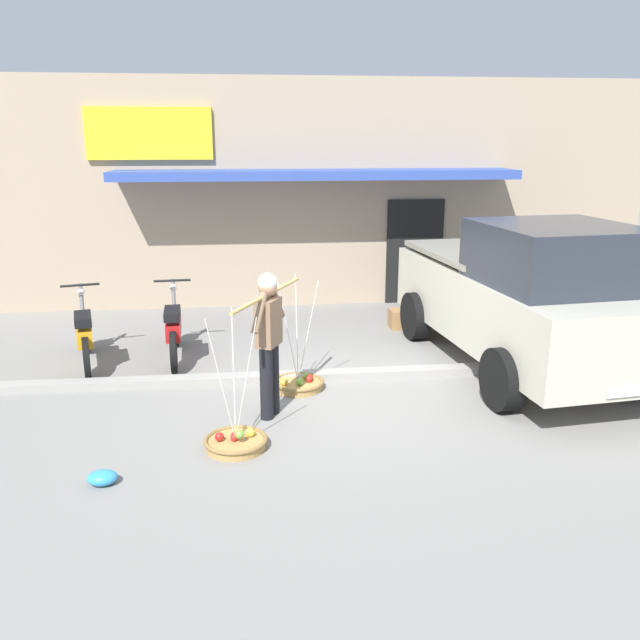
{
  "coord_description": "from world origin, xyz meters",
  "views": [
    {
      "loc": [
        -0.81,
        -7.48,
        3.12
      ],
      "look_at": [
        0.1,
        0.6,
        0.85
      ],
      "focal_mm": 36.63,
      "sensor_mm": 36.0,
      "label": 1
    }
  ],
  "objects": [
    {
      "name": "fruit_basket_left_side",
      "position": [
        -0.99,
        -1.22,
        0.08
      ],
      "size": [
        0.67,
        0.67,
        1.45
      ],
      "color": "#B2894C",
      "rests_on": "ground"
    },
    {
      "name": "storefront_building",
      "position": [
        0.46,
        7.25,
        2.1
      ],
      "size": [
        13.0,
        6.0,
        4.2
      ],
      "color": "tan",
      "rests_on": "ground"
    },
    {
      "name": "plastic_litter_bag",
      "position": [
        -2.22,
        -1.83,
        0.07
      ],
      "size": [
        0.28,
        0.22,
        0.14
      ],
      "primitive_type": "ellipsoid",
      "color": "#3393D1",
      "rests_on": "ground"
    },
    {
      "name": "fruit_vendor",
      "position": [
        -0.6,
        -0.43,
        0.98
      ],
      "size": [
        0.82,
        1.62,
        1.7
      ],
      "color": "black",
      "rests_on": "ground"
    },
    {
      "name": "motorcycle_second_in_row",
      "position": [
        -1.9,
        1.77,
        0.45
      ],
      "size": [
        0.54,
        1.82,
        1.09
      ],
      "color": "black",
      "rests_on": "ground"
    },
    {
      "name": "ground_plane",
      "position": [
        0.0,
        0.0,
        0.0
      ],
      "size": [
        90.0,
        90.0,
        0.0
      ],
      "primitive_type": "plane",
      "color": "gray"
    },
    {
      "name": "wooden_crate",
      "position": [
        1.79,
        2.98,
        0.16
      ],
      "size": [
        0.44,
        0.36,
        0.32
      ],
      "primitive_type": "cube",
      "color": "olive",
      "rests_on": "ground"
    },
    {
      "name": "motorcycle_nearest_shop",
      "position": [
        -3.12,
        1.61,
        0.45
      ],
      "size": [
        0.62,
        1.79,
        1.09
      ],
      "color": "black",
      "rests_on": "ground"
    },
    {
      "name": "parked_truck",
      "position": [
        2.95,
        0.85,
        1.03
      ],
      "size": [
        2.53,
        4.87,
        2.1
      ],
      "color": "beige",
      "rests_on": "ground"
    },
    {
      "name": "sidewalk_curb",
      "position": [
        0.0,
        0.7,
        0.05
      ],
      "size": [
        20.0,
        0.24,
        0.1
      ],
      "primitive_type": "cube",
      "color": "gray",
      "rests_on": "ground"
    },
    {
      "name": "fruit_basket_right_side",
      "position": [
        -0.21,
        0.37,
        0.07
      ],
      "size": [
        0.67,
        0.67,
        1.45
      ],
      "color": "#B2894C",
      "rests_on": "ground"
    }
  ]
}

